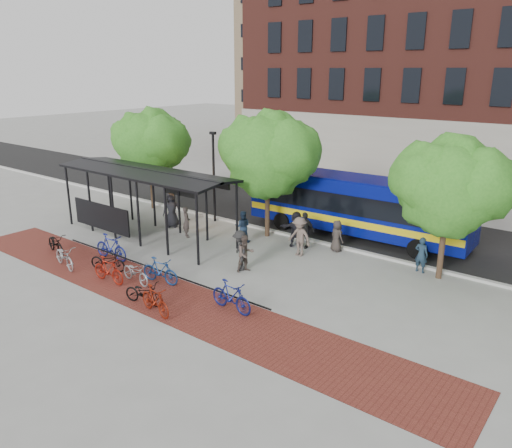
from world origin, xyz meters
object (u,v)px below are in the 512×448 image
Objects in this scene: pedestrian_3 at (299,237)px; pedestrian_4 at (304,230)px; pedestrian_8 at (245,254)px; bike_11 at (231,296)px; pedestrian_9 at (240,250)px; tree_a at (151,141)px; bike_5 at (108,270)px; tree_c at (452,184)px; bike_6 at (136,272)px; bus at (357,203)px; pedestrian_6 at (337,236)px; bike_3 at (111,247)px; bike_8 at (144,293)px; pedestrian_2 at (243,227)px; bike_4 at (108,261)px; lamp_post_left at (214,174)px; pedestrian_7 at (421,255)px; bus_shelter at (143,179)px; bike_0 at (56,243)px; bike_9 at (155,300)px; tree_b at (270,152)px; bike_2 at (65,256)px; pedestrian_1 at (187,222)px; pedestrian_5 at (296,229)px; pedestrian_0 at (172,209)px; bike_7 at (160,271)px.

pedestrian_3 is 1.05× the size of pedestrian_4.
bike_11 is at bearing -124.26° from pedestrian_8.
pedestrian_8 is at bearing 38.51° from pedestrian_9.
bike_5 is (7.35, -8.84, -3.70)m from tree_a.
bike_6 is at bearing -139.83° from tree_c.
bike_5 reaches higher than bike_6.
bus reaches higher than pedestrian_6.
bike_3 is 5.20m from bike_8.
bike_4 is at bearing 34.31° from pedestrian_2.
bus is (7.66, 2.48, -0.94)m from lamp_post_left.
tree_a is at bearing 3.74° from pedestrian_7.
bike_3 is at bearing 90.32° from bike_11.
pedestrian_2 reaches higher than bike_8.
tree_a reaches higher than bus_shelter.
pedestrian_4 is (8.79, 8.01, 0.38)m from bike_0.
pedestrian_2 is (-2.51, 7.96, 0.28)m from bike_9.
bike_5 is at bearing -88.19° from pedestrian_9.
tree_a reaches higher than pedestrian_8.
tree_b is 4.45m from lamp_post_left.
bus_shelter is at bearing 109.24° from pedestrian_8.
tree_b is 3.31× the size of bike_2.
bike_4 is (1.78, 0.96, -0.06)m from bike_2.
tree_c reaches higher than bike_0.
pedestrian_3 is 1.94m from pedestrian_6.
pedestrian_1 is (-5.33, 6.79, 0.28)m from bike_9.
pedestrian_1 reaches higher than bike_0.
tree_b is 3.60× the size of pedestrian_5.
tree_c reaches higher than pedestrian_1.
bike_3 is at bearing 65.30° from pedestrian_6.
pedestrian_5 reaches higher than pedestrian_8.
bike_0 is 1.26× the size of pedestrian_6.
pedestrian_1 is 0.86× the size of pedestrian_3.
tree_b is at bearing 49.05° from pedestrian_8.
pedestrian_2 is (5.89, 6.77, 0.30)m from bike_0.
pedestrian_0 reaches higher than bike_4.
pedestrian_1 is at bearing 59.90° from bike_11.
bus_shelter is 14.77m from tree_c.
bike_0 is at bearing -114.95° from pedestrian_9.
pedestrian_9 reaches higher than pedestrian_8.
pedestrian_8 is at bearing 35.20° from bike_11.
pedestrian_1 is 0.90× the size of pedestrian_5.
bike_2 is (4.49, -9.05, -3.73)m from tree_a.
bus_shelter is 2.07× the size of lamp_post_left.
bike_0 is 1.14× the size of bike_8.
bike_0 is 1.08× the size of bike_5.
bike_2 is 0.99× the size of pedestrian_0.
pedestrian_0 is (-5.33, 5.59, 0.45)m from bike_7.
pedestrian_6 reaches higher than bike_9.
pedestrian_4 is 1.00× the size of pedestrian_5.
tree_b reaches higher than lamp_post_left.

